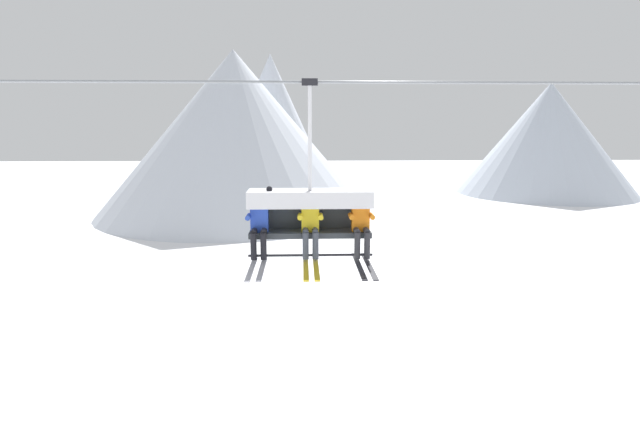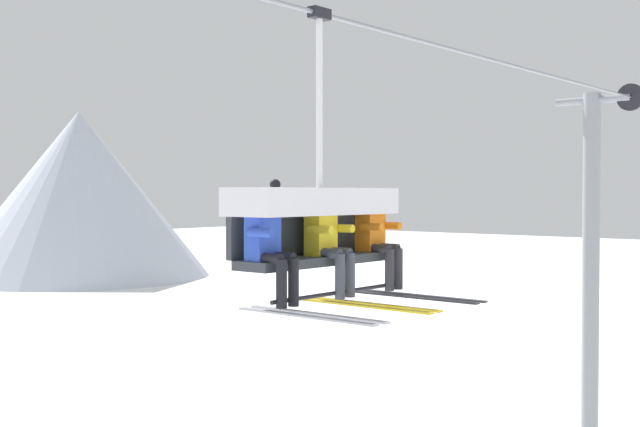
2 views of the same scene
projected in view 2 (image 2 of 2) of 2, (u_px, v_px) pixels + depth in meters
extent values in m
cone|color=silver|center=(79.00, 194.00, 57.82)|extent=(18.60, 18.60, 11.96)
cylinder|color=gray|center=(591.00, 285.00, 17.07)|extent=(0.36, 0.36, 8.15)
cylinder|color=gray|center=(592.00, 100.00, 16.97)|extent=(0.16, 1.60, 0.16)
cylinder|color=black|center=(631.00, 97.00, 16.45)|extent=(0.08, 0.56, 0.56)
cylinder|color=gray|center=(359.00, 24.00, 9.35)|extent=(20.51, 0.05, 0.05)
cube|color=#33383D|center=(319.00, 260.00, 8.86)|extent=(2.23, 0.48, 0.10)
cube|color=#33383D|center=(300.00, 234.00, 9.04)|extent=(2.23, 0.08, 0.45)
cube|color=silver|center=(315.00, 201.00, 8.88)|extent=(2.27, 0.68, 0.30)
cylinder|color=black|center=(342.00, 292.00, 8.67)|extent=(2.23, 0.04, 0.04)
cylinder|color=silver|center=(319.00, 103.00, 8.82)|extent=(0.07, 0.07, 1.87)
cube|color=black|center=(319.00, 13.00, 8.79)|extent=(0.28, 0.12, 0.12)
cube|color=#2847B7|center=(263.00, 235.00, 8.13)|extent=(0.32, 0.22, 0.52)
sphere|color=black|center=(263.00, 200.00, 8.12)|extent=(0.22, 0.22, 0.22)
ellipsoid|color=black|center=(270.00, 200.00, 8.06)|extent=(0.17, 0.04, 0.08)
cylinder|color=black|center=(269.00, 259.00, 7.96)|extent=(0.11, 0.34, 0.11)
cylinder|color=black|center=(281.00, 257.00, 8.10)|extent=(0.11, 0.34, 0.11)
cylinder|color=black|center=(282.00, 284.00, 7.86)|extent=(0.11, 0.11, 0.48)
cylinder|color=black|center=(293.00, 282.00, 7.99)|extent=(0.11, 0.11, 0.48)
cube|color=#B2B2BC|center=(304.00, 316.00, 7.68)|extent=(0.09, 1.70, 0.02)
cube|color=#B2B2BC|center=(316.00, 314.00, 7.81)|extent=(0.09, 1.70, 0.02)
cylinder|color=#2847B7|center=(260.00, 233.00, 7.89)|extent=(0.09, 0.30, 0.09)
cylinder|color=#2847B7|center=(275.00, 201.00, 8.27)|extent=(0.09, 0.09, 0.30)
sphere|color=black|center=(275.00, 184.00, 8.26)|extent=(0.11, 0.11, 0.11)
cube|color=yellow|center=(321.00, 232.00, 8.84)|extent=(0.32, 0.22, 0.52)
sphere|color=silver|center=(321.00, 200.00, 8.83)|extent=(0.22, 0.22, 0.22)
ellipsoid|color=black|center=(328.00, 200.00, 8.77)|extent=(0.17, 0.04, 0.08)
cylinder|color=#3D424C|center=(328.00, 253.00, 8.67)|extent=(0.11, 0.34, 0.11)
cylinder|color=#3D424C|center=(338.00, 252.00, 8.81)|extent=(0.11, 0.34, 0.11)
cylinder|color=#3D424C|center=(340.00, 276.00, 8.57)|extent=(0.11, 0.11, 0.48)
cylinder|color=#3D424C|center=(350.00, 275.00, 8.70)|extent=(0.11, 0.11, 0.48)
cube|color=gold|center=(362.00, 306.00, 8.39)|extent=(0.09, 1.70, 0.02)
cube|color=gold|center=(372.00, 304.00, 8.52)|extent=(0.09, 1.70, 0.02)
cylinder|color=yellow|center=(320.00, 229.00, 8.60)|extent=(0.09, 0.30, 0.09)
cylinder|color=yellow|center=(342.00, 228.00, 8.89)|extent=(0.09, 0.30, 0.09)
cube|color=orange|center=(370.00, 229.00, 9.55)|extent=(0.32, 0.22, 0.52)
sphere|color=silver|center=(370.00, 199.00, 9.54)|extent=(0.22, 0.22, 0.22)
ellipsoid|color=black|center=(377.00, 199.00, 9.48)|extent=(0.17, 0.04, 0.08)
cylinder|color=#2D2D33|center=(378.00, 249.00, 9.38)|extent=(0.11, 0.34, 0.11)
cylinder|color=#2D2D33|center=(386.00, 248.00, 9.52)|extent=(0.11, 0.34, 0.11)
cylinder|color=#2D2D33|center=(389.00, 270.00, 9.28)|extent=(0.11, 0.11, 0.48)
cylinder|color=#2D2D33|center=(398.00, 269.00, 9.41)|extent=(0.11, 0.11, 0.48)
cube|color=#232328|center=(411.00, 297.00, 9.09)|extent=(0.09, 1.70, 0.02)
cube|color=#232328|center=(419.00, 296.00, 9.23)|extent=(0.09, 1.70, 0.02)
cylinder|color=orange|center=(371.00, 227.00, 9.31)|extent=(0.09, 0.30, 0.09)
cylinder|color=orange|center=(390.00, 226.00, 9.60)|extent=(0.09, 0.30, 0.09)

